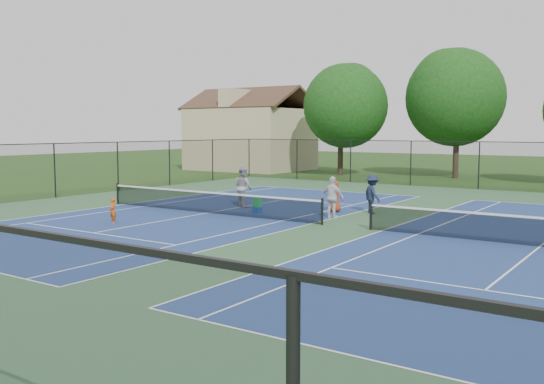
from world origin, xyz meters
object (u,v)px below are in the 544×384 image
Objects in this scene: tree_back_a at (341,102)px; child_player at (113,211)px; tree_back_b at (458,92)px; ball_hopper at (257,202)px; bystander_a at (333,197)px; bystander_c at (335,196)px; ball_crate at (257,210)px; bystander_b at (372,194)px; clapboard_house at (251,137)px; instructor at (243,187)px.

child_player is (4.76, -28.40, -5.53)m from tree_back_a.
tree_back_b is 25.46m from ball_hopper.
bystander_a is 2.00m from bystander_c.
ball_crate is (-1.16, -24.69, -6.46)m from tree_back_b.
tree_back_b reaches higher than ball_crate.
child_player is at bearing 85.66° from bystander_b.
bystander_a is at bearing 91.94° from bystander_c.
tree_back_b reaches higher than bystander_b.
tree_back_a is at bearing -86.20° from bystander_c.
bystander_b is (22.18, -20.87, -2.21)m from clapboard_house.
instructor is at bearing -74.22° from tree_back_a.
clapboard_house is 30.53m from bystander_b.
tree_back_b is at bearing 12.53° from tree_back_a.
bystander_c is (4.55, 0.93, -0.25)m from instructor.
bystander_b is at bearing 175.25° from bystander_c.
child_player is at bearing -118.30° from ball_hopper.
bystander_a is at bearing 62.84° from child_player.
child_player is 6.48m from ball_hopper.
ball_hopper is (3.07, 5.71, -0.02)m from child_player.
clapboard_house is at bearing -32.51° from instructor.
clapboard_house is 5.49× the size of instructor.
ball_hopper is at bearing -53.02° from clapboard_house.
bystander_a is at bearing 109.09° from bystander_b.
bystander_b is at bearing -43.25° from clapboard_house.
tree_back_b is 0.93× the size of clapboard_house.
ball_hopper is at bearing 69.69° from bystander_b.
bystander_a reaches higher than bystander_b.
bystander_b reaches higher than bystander_c.
tree_back_b is 27.83× the size of ball_crate.
clapboard_house is 7.40× the size of bystander_c.
tree_back_a reaches higher than ball_hopper.
bystander_c is 3.57m from ball_hopper.
ball_hopper is (7.84, -22.69, -5.54)m from tree_back_a.
clapboard_house is (-10.00, 1.00, -2.95)m from tree_back_a.
tree_back_a is 24.64m from ball_hopper.
bystander_c is 4.05× the size of ball_crate.
tree_back_a is at bearing -59.91° from bystander_a.
tree_back_b is at bearing -81.41° from bystander_a.
ball_hopper is at bearing 10.39° from bystander_a.
instructor is at bearing -54.34° from clapboard_house.
child_player is at bearing -63.33° from clapboard_house.
ball_crate is 0.36m from ball_hopper.
bystander_c reaches higher than ball_crate.
ball_crate is at bearing 0.00° from ball_hopper.
ball_crate is at bearing 69.69° from bystander_b.
tree_back_a is 8.93× the size of child_player.
child_player is 6.49m from ball_crate.
ball_hopper is at bearing -92.69° from tree_back_b.
child_player is 0.57× the size of bystander_a.
child_player is 0.58× the size of bystander_b.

